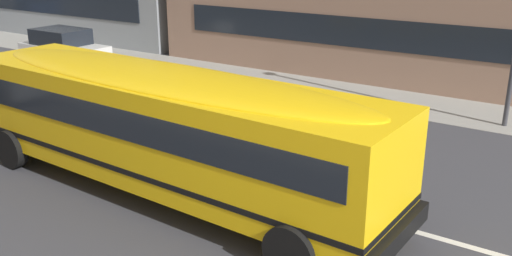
% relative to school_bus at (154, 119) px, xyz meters
% --- Properties ---
extents(ground_plane, '(400.00, 400.00, 0.00)m').
position_rel_school_bus_xyz_m(ground_plane, '(-3.69, 1.26, -1.59)').
color(ground_plane, '#38383D').
extents(sidewalk_far, '(120.00, 3.00, 0.01)m').
position_rel_school_bus_xyz_m(sidewalk_far, '(-3.69, 9.44, -1.58)').
color(sidewalk_far, gray).
rests_on(sidewalk_far, ground_plane).
extents(lane_centreline, '(110.00, 0.16, 0.01)m').
position_rel_school_bus_xyz_m(lane_centreline, '(-3.69, 1.26, -1.58)').
color(lane_centreline, silver).
rests_on(lane_centreline, ground_plane).
extents(school_bus, '(12.01, 3.08, 2.67)m').
position_rel_school_bus_xyz_m(school_bus, '(0.00, 0.00, 0.00)').
color(school_bus, yellow).
rests_on(school_bus, ground_plane).
extents(parked_car_white_by_lamppost, '(3.90, 1.88, 1.64)m').
position_rel_school_bus_xyz_m(parked_car_white_by_lamppost, '(-11.55, 6.64, -0.74)').
color(parked_car_white_by_lamppost, silver).
rests_on(parked_car_white_by_lamppost, ground_plane).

